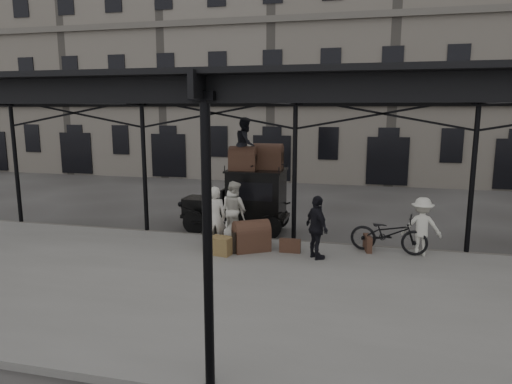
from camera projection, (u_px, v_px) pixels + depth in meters
ground at (282, 266)px, 12.34m from camera, size 120.00×120.00×0.00m
platform at (266, 291)px, 10.42m from camera, size 28.00×8.00×0.15m
canopy at (269, 89)px, 9.87m from camera, size 22.50×9.00×4.74m
building_frontage at (336, 63)px, 28.29m from camera, size 64.00×8.00×14.00m
taxi at (248, 198)px, 15.55m from camera, size 3.65×1.55×2.18m
porter_left at (215, 218)px, 13.25m from camera, size 0.78×0.65×1.84m
porter_midleft at (234, 210)px, 14.31m from camera, size 1.12×1.05×1.83m
porter_centre at (233, 214)px, 14.34m from camera, size 0.82×0.58×1.57m
porter_official at (317, 228)px, 12.32m from camera, size 0.94×1.08×1.75m
porter_right at (422, 226)px, 12.65m from camera, size 1.08×0.66×1.64m
bicycle at (389, 233)px, 12.91m from camera, size 2.21×1.02×1.12m
porter_roof at (246, 144)px, 15.13m from camera, size 0.73×0.90×1.74m
steamer_trunk_roof_near at (243, 160)px, 15.10m from camera, size 0.92×0.58×0.66m
steamer_trunk_roof_far at (268, 158)px, 15.35m from camera, size 0.99×0.62×0.72m
steamer_trunk_platform at (251, 238)px, 13.13m from camera, size 1.19×1.07×0.75m
wicker_hamper at (221, 246)px, 12.80m from camera, size 0.68×0.56×0.50m
suitcase_upright at (368, 243)px, 13.12m from camera, size 0.27×0.62×0.45m
suitcase_flat at (290, 246)px, 12.96m from camera, size 0.60×0.16×0.40m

